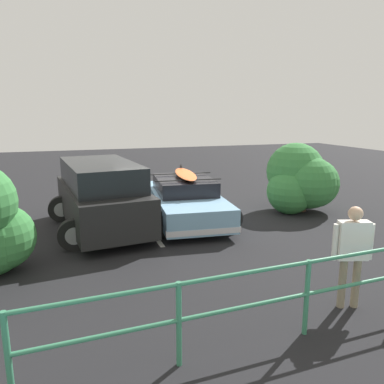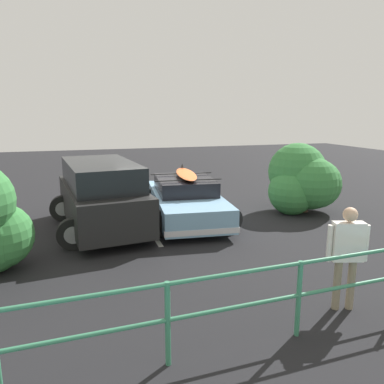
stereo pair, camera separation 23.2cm
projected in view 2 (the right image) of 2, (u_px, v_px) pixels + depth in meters
The scene contains 7 objects.
ground_plane at pixel (163, 218), 11.22m from camera, with size 44.00×44.00×0.02m, color black.
parking_stripe at pixel (146, 223), 10.64m from camera, with size 4.04×0.12×0.00m, color silver.
sedan_car at pixel (186, 199), 10.90m from camera, with size 2.77×4.52×1.49m.
suv_car at pixel (102, 195), 9.93m from camera, with size 2.82×4.55×1.82m.
person_bystander at pixel (347, 249), 5.80m from camera, with size 0.63×0.32×1.68m.
railing_fence at pixel (299, 287), 5.14m from camera, with size 7.59×0.38×1.11m.
bush_near_left at pixel (304, 180), 11.68m from camera, with size 2.33×2.20×2.19m.
Camera 2 is at (2.36, 10.59, 3.09)m, focal length 35.00 mm.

